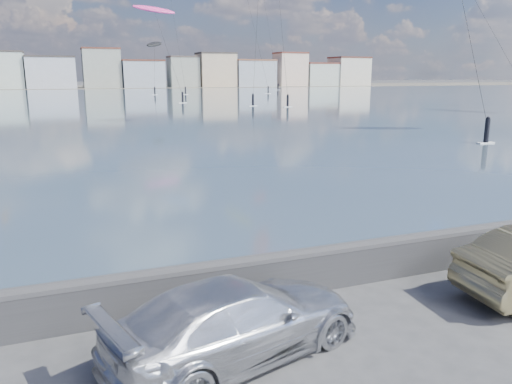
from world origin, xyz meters
TOP-DOWN VIEW (x-y plane):
  - ground at (0.00, 0.00)m, footprint 700.00×700.00m
  - bay_water at (0.00, 91.50)m, footprint 500.00×177.00m
  - far_shore_strip at (0.00, 200.00)m, footprint 500.00×60.00m
  - seawall at (0.00, 2.70)m, footprint 400.00×0.36m
  - far_buildings at (1.31, 186.00)m, footprint 240.79×13.26m
  - car_silver at (-0.67, 0.63)m, footprint 5.34×3.33m
  - kitesurfer_0 at (14.89, 95.48)m, footprint 8.62×17.01m
  - kitesurfer_2 at (19.60, 124.13)m, footprint 6.56×11.48m

SIDE VIEW (x-z plane):
  - ground at x=0.00m, z-range 0.00..0.00m
  - bay_water at x=0.00m, z-range 0.01..0.01m
  - far_shore_strip at x=0.00m, z-range 0.01..0.01m
  - seawall at x=0.00m, z-range 0.04..1.12m
  - car_silver at x=-0.67m, z-range 0.00..1.44m
  - far_buildings at x=1.31m, z-range -1.27..13.33m
  - kitesurfer_2 at x=19.60m, z-range 5.29..18.89m
  - kitesurfer_0 at x=14.89m, z-range 7.63..26.22m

